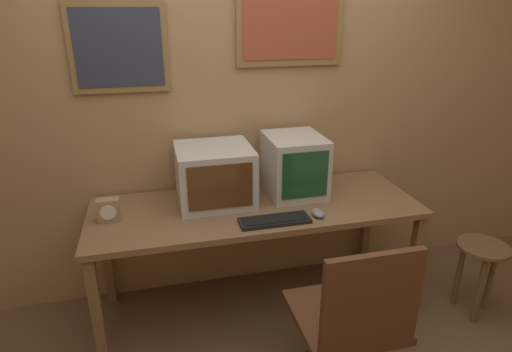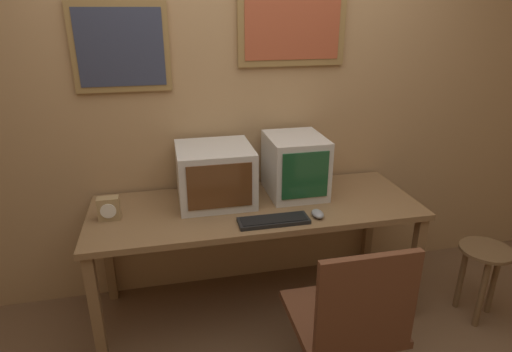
% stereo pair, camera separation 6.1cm
% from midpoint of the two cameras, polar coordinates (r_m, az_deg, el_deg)
% --- Properties ---
extents(wall_back, '(8.00, 0.08, 2.60)m').
position_cam_midpoint_polar(wall_back, '(2.78, -2.72, 10.05)').
color(wall_back, tan).
rests_on(wall_back, ground_plane).
extents(desk, '(1.96, 0.71, 0.75)m').
position_cam_midpoint_polar(desk, '(2.62, -0.67, -5.34)').
color(desk, olive).
rests_on(desk, ground_plane).
extents(monitor_left, '(0.45, 0.43, 0.34)m').
position_cam_midpoint_polar(monitor_left, '(2.59, -6.22, 0.19)').
color(monitor_left, beige).
rests_on(monitor_left, desk).
extents(monitor_right, '(0.34, 0.41, 0.37)m').
position_cam_midpoint_polar(monitor_right, '(2.70, 4.46, 1.48)').
color(monitor_right, beige).
rests_on(monitor_right, desk).
extents(keyboard_main, '(0.40, 0.13, 0.03)m').
position_cam_midpoint_polar(keyboard_main, '(2.38, 1.77, -5.92)').
color(keyboard_main, black).
rests_on(keyboard_main, desk).
extents(mouse_near_keyboard, '(0.07, 0.10, 0.04)m').
position_cam_midpoint_polar(mouse_near_keyboard, '(2.46, 7.58, -4.93)').
color(mouse_near_keyboard, gray).
rests_on(mouse_near_keyboard, desk).
extents(desk_clock, '(0.12, 0.07, 0.13)m').
position_cam_midpoint_polar(desk_clock, '(2.52, -19.74, -4.32)').
color(desk_clock, '#A38456').
rests_on(desk_clock, desk).
extents(office_chair, '(0.51, 0.51, 0.94)m').
position_cam_midpoint_polar(office_chair, '(2.23, 11.50, -19.93)').
color(office_chair, black).
rests_on(office_chair, ground_plane).
extents(side_stool, '(0.31, 0.31, 0.49)m').
position_cam_midpoint_polar(side_stool, '(3.07, 27.19, -10.32)').
color(side_stool, brown).
rests_on(side_stool, ground_plane).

